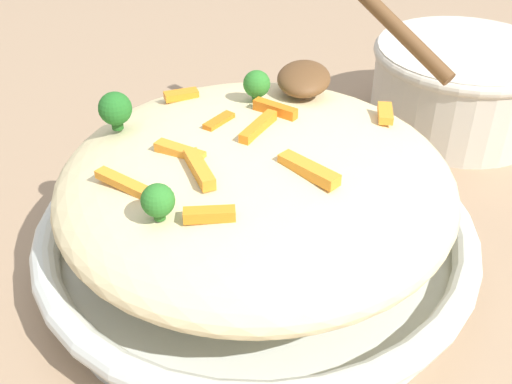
{
  "coord_description": "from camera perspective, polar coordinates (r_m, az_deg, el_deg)",
  "views": [
    {
      "loc": [
        -0.35,
        -0.05,
        0.31
      ],
      "look_at": [
        0.0,
        0.0,
        0.06
      ],
      "focal_mm": 44.08,
      "sensor_mm": 36.0,
      "label": 1
    }
  ],
  "objects": [
    {
      "name": "serving_bowl",
      "position": [
        0.46,
        -0.0,
        -4.13
      ],
      "size": [
        0.31,
        0.31,
        0.04
      ],
      "color": "silver",
      "rests_on": "ground_plane"
    },
    {
      "name": "carrot_piece_5",
      "position": [
        0.38,
        -5.14,
        2.08
      ],
      "size": [
        0.04,
        0.03,
        0.01
      ],
      "primitive_type": "cube",
      "rotation": [
        0.0,
        0.0,
        0.52
      ],
      "color": "orange",
      "rests_on": "pasta_mound"
    },
    {
      "name": "carrot_piece_6",
      "position": [
        0.48,
        -6.8,
        8.75
      ],
      "size": [
        0.02,
        0.03,
        0.01
      ],
      "primitive_type": "cube",
      "rotation": [
        0.0,
        0.0,
        5.2
      ],
      "color": "orange",
      "rests_on": "pasta_mound"
    },
    {
      "name": "carrot_piece_3",
      "position": [
        0.44,
        1.75,
        7.52
      ],
      "size": [
        0.02,
        0.03,
        0.01
      ],
      "primitive_type": "cube",
      "rotation": [
        0.0,
        0.0,
        4.26
      ],
      "color": "orange",
      "rests_on": "pasta_mound"
    },
    {
      "name": "carrot_piece_7",
      "position": [
        0.43,
        -3.37,
        6.3
      ],
      "size": [
        0.03,
        0.02,
        0.01
      ],
      "primitive_type": "cube",
      "rotation": [
        0.0,
        0.0,
        5.79
      ],
      "color": "orange",
      "rests_on": "pasta_mound"
    },
    {
      "name": "carrot_piece_8",
      "position": [
        0.38,
        -11.87,
        0.77
      ],
      "size": [
        0.03,
        0.04,
        0.01
      ],
      "primitive_type": "cube",
      "rotation": [
        0.0,
        0.0,
        1.09
      ],
      "color": "orange",
      "rests_on": "pasta_mound"
    },
    {
      "name": "serving_spoon",
      "position": [
        0.49,
        6.81,
        12.74
      ],
      "size": [
        0.14,
        0.13,
        0.09
      ],
      "color": "brown",
      "rests_on": "pasta_mound"
    },
    {
      "name": "broccoli_floret_2",
      "position": [
        0.46,
        0.06,
        9.74
      ],
      "size": [
        0.02,
        0.02,
        0.02
      ],
      "color": "#296820",
      "rests_on": "pasta_mound"
    },
    {
      "name": "companion_bowl",
      "position": [
        0.66,
        18.11,
        9.45
      ],
      "size": [
        0.18,
        0.18,
        0.08
      ],
      "color": "beige",
      "rests_on": "ground_plane"
    },
    {
      "name": "carrot_piece_0",
      "position": [
        0.42,
        0.53,
        5.85
      ],
      "size": [
        0.04,
        0.02,
        0.01
      ],
      "primitive_type": "cube",
      "rotation": [
        0.0,
        0.0,
        5.93
      ],
      "color": "orange",
      "rests_on": "pasta_mound"
    },
    {
      "name": "pasta_mound",
      "position": [
        0.43,
        -0.0,
        1.01
      ],
      "size": [
        0.28,
        0.27,
        0.07
      ],
      "primitive_type": "ellipsoid",
      "color": "beige",
      "rests_on": "serving_bowl"
    },
    {
      "name": "carrot_piece_4",
      "position": [
        0.46,
        11.65,
        7.03
      ],
      "size": [
        0.03,
        0.01,
        0.01
      ],
      "primitive_type": "cube",
      "rotation": [
        0.0,
        0.0,
        0.03
      ],
      "color": "orange",
      "rests_on": "pasta_mound"
    },
    {
      "name": "ground_plane",
      "position": [
        0.47,
        -0.0,
        -6.36
      ],
      "size": [
        2.4,
        2.4,
        0.0
      ],
      "primitive_type": "plane",
      "color": "#9E7F60"
    },
    {
      "name": "broccoli_floret_1",
      "position": [
        0.44,
        -12.66,
        7.36
      ],
      "size": [
        0.02,
        0.02,
        0.03
      ],
      "color": "#205B1C",
      "rests_on": "pasta_mound"
    },
    {
      "name": "carrot_piece_2",
      "position": [
        0.35,
        -4.25,
        -2.05
      ],
      "size": [
        0.01,
        0.03,
        0.01
      ],
      "primitive_type": "cube",
      "rotation": [
        0.0,
        0.0,
        4.93
      ],
      "color": "orange",
      "rests_on": "pasta_mound"
    },
    {
      "name": "carrot_piece_1",
      "position": [
        0.4,
        -6.92,
        3.67
      ],
      "size": [
        0.02,
        0.04,
        0.01
      ],
      "primitive_type": "cube",
      "rotation": [
        0.0,
        0.0,
        1.19
      ],
      "color": "orange",
      "rests_on": "pasta_mound"
    },
    {
      "name": "broccoli_floret_0",
      "position": [
        0.35,
        -8.89,
        -0.8
      ],
      "size": [
        0.02,
        0.02,
        0.02
      ],
      "color": "#296820",
      "rests_on": "pasta_mound"
    },
    {
      "name": "carrot_piece_9",
      "position": [
        0.38,
        4.8,
        2.03
      ],
      "size": [
        0.03,
        0.04,
        0.01
      ],
      "primitive_type": "cube",
      "rotation": [
        0.0,
        0.0,
        0.94
      ],
      "color": "orange",
      "rests_on": "pasta_mound"
    }
  ]
}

